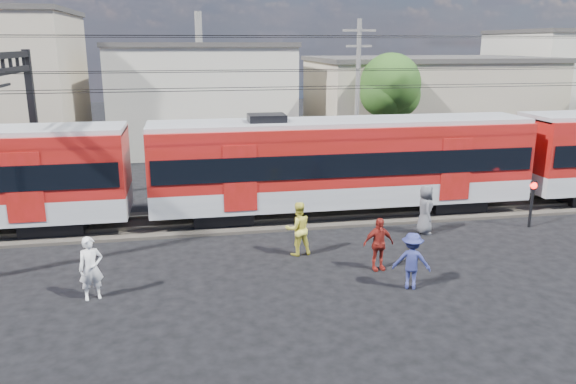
# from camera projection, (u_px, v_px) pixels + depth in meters

# --- Properties ---
(ground) EXTENTS (120.00, 120.00, 0.00)m
(ground) POSITION_uv_depth(u_px,v_px,m) (309.00, 302.00, 16.24)
(ground) COLOR black
(ground) RESTS_ON ground
(track_bed) EXTENTS (70.00, 3.40, 0.12)m
(track_bed) POSITION_uv_depth(u_px,v_px,m) (268.00, 218.00, 23.82)
(track_bed) COLOR #2D2823
(track_bed) RESTS_ON ground
(rail_near) EXTENTS (70.00, 0.12, 0.12)m
(rail_near) POSITION_uv_depth(u_px,v_px,m) (271.00, 221.00, 23.08)
(rail_near) COLOR #59544C
(rail_near) RESTS_ON track_bed
(rail_far) EXTENTS (70.00, 0.12, 0.12)m
(rail_far) POSITION_uv_depth(u_px,v_px,m) (265.00, 210.00, 24.50)
(rail_far) COLOR #59544C
(rail_far) RESTS_ON track_bed
(commuter_train) EXTENTS (50.30, 3.08, 4.17)m
(commuter_train) POSITION_uv_depth(u_px,v_px,m) (347.00, 161.00, 23.82)
(commuter_train) COLOR black
(commuter_train) RESTS_ON ground
(catenary) EXTENTS (70.00, 9.30, 7.52)m
(catenary) POSITION_uv_depth(u_px,v_px,m) (38.00, 102.00, 20.99)
(catenary) COLOR black
(catenary) RESTS_ON ground
(building_midwest) EXTENTS (12.24, 12.24, 7.30)m
(building_midwest) POSITION_uv_depth(u_px,v_px,m) (201.00, 94.00, 40.59)
(building_midwest) COLOR beige
(building_midwest) RESTS_ON ground
(building_mideast) EXTENTS (16.32, 10.20, 6.30)m
(building_mideast) POSITION_uv_depth(u_px,v_px,m) (425.00, 101.00, 40.70)
(building_mideast) COLOR gray
(building_mideast) RESTS_ON ground
(building_east) EXTENTS (10.20, 10.20, 8.30)m
(building_east) POSITION_uv_depth(u_px,v_px,m) (564.00, 81.00, 46.72)
(building_east) COLOR beige
(building_east) RESTS_ON ground
(utility_pole_mid) EXTENTS (1.80, 0.24, 8.50)m
(utility_pole_mid) POSITION_uv_depth(u_px,v_px,m) (357.00, 95.00, 30.38)
(utility_pole_mid) COLOR slate
(utility_pole_mid) RESTS_ON ground
(tree_near) EXTENTS (3.82, 3.64, 6.72)m
(tree_near) POSITION_uv_depth(u_px,v_px,m) (393.00, 87.00, 33.85)
(tree_near) COLOR #382619
(tree_near) RESTS_ON ground
(pedestrian_a) EXTENTS (0.80, 0.64, 1.90)m
(pedestrian_a) POSITION_uv_depth(u_px,v_px,m) (91.00, 268.00, 16.24)
(pedestrian_a) COLOR white
(pedestrian_a) RESTS_ON ground
(pedestrian_b) EXTENTS (1.04, 0.87, 1.93)m
(pedestrian_b) POSITION_uv_depth(u_px,v_px,m) (298.00, 229.00, 19.67)
(pedestrian_b) COLOR #DCD444
(pedestrian_b) RESTS_ON ground
(pedestrian_c) EXTENTS (1.31, 1.04, 1.77)m
(pedestrian_c) POSITION_uv_depth(u_px,v_px,m) (412.00, 261.00, 16.97)
(pedestrian_c) COLOR navy
(pedestrian_c) RESTS_ON ground
(pedestrian_d) EXTENTS (1.08, 0.52, 1.79)m
(pedestrian_d) POSITION_uv_depth(u_px,v_px,m) (378.00, 244.00, 18.37)
(pedestrian_d) COLOR maroon
(pedestrian_d) RESTS_ON ground
(pedestrian_e) EXTENTS (0.80, 1.06, 1.94)m
(pedestrian_e) POSITION_uv_depth(u_px,v_px,m) (425.00, 210.00, 21.88)
(pedestrian_e) COLOR #4C4C51
(pedestrian_e) RESTS_ON ground
(crossing_signal) EXTENTS (0.28, 0.28, 1.92)m
(crossing_signal) POSITION_uv_depth(u_px,v_px,m) (532.00, 195.00, 22.54)
(crossing_signal) COLOR black
(crossing_signal) RESTS_ON ground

